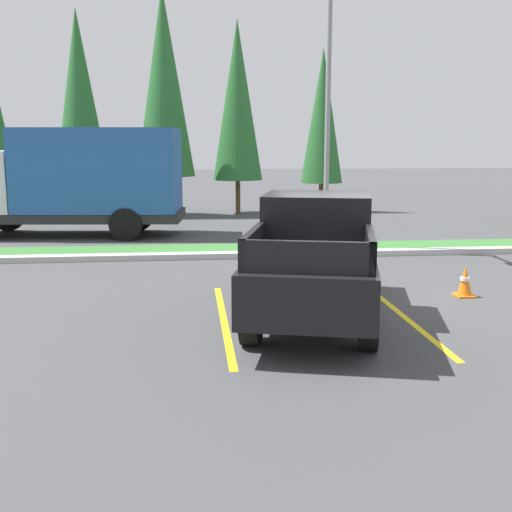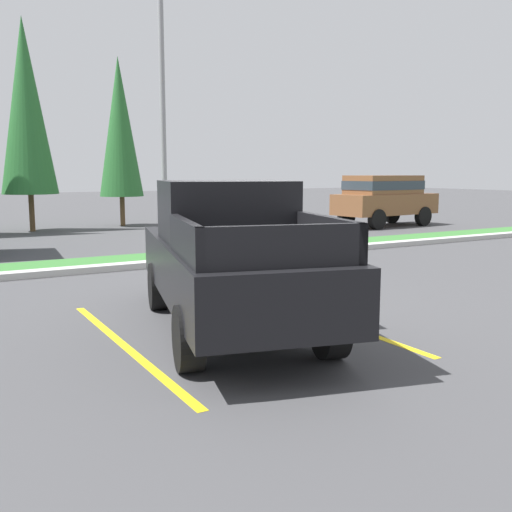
% 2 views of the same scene
% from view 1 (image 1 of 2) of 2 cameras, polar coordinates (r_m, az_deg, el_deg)
% --- Properties ---
extents(ground_plane, '(120.00, 120.00, 0.00)m').
position_cam_1_polar(ground_plane, '(11.70, 8.51, -4.44)').
color(ground_plane, '#424244').
extents(parking_line_near, '(0.12, 4.80, 0.01)m').
position_cam_1_polar(parking_line_near, '(10.59, -2.94, -5.90)').
color(parking_line_near, yellow).
rests_on(parking_line_near, ground).
extents(parking_line_far, '(0.12, 4.80, 0.01)m').
position_cam_1_polar(parking_line_far, '(11.18, 13.20, -5.28)').
color(parking_line_far, yellow).
rests_on(parking_line_far, ground).
extents(curb_strip, '(56.00, 0.40, 0.15)m').
position_cam_1_polar(curb_strip, '(16.46, 4.18, 0.20)').
color(curb_strip, '#B2B2AD').
rests_on(curb_strip, ground).
extents(grass_median, '(56.00, 1.80, 0.06)m').
position_cam_1_polar(grass_median, '(17.54, 3.54, 0.68)').
color(grass_median, '#387533').
rests_on(grass_median, ground).
extents(pickup_truck_main, '(3.14, 5.53, 2.10)m').
position_cam_1_polar(pickup_truck_main, '(10.59, 5.47, -0.16)').
color(pickup_truck_main, black).
rests_on(pickup_truck_main, ground).
extents(cargo_truck_distant, '(6.99, 3.05, 3.40)m').
position_cam_1_polar(cargo_truck_distant, '(20.80, -15.85, 6.86)').
color(cargo_truck_distant, black).
rests_on(cargo_truck_distant, ground).
extents(street_light, '(0.24, 1.49, 7.30)m').
position_cam_1_polar(street_light, '(17.16, 6.70, 14.42)').
color(street_light, gray).
rests_on(street_light, ground).
extents(cypress_tree_left_inner, '(2.13, 2.13, 8.20)m').
position_cam_1_polar(cypress_tree_left_inner, '(26.75, -15.82, 13.94)').
color(cypress_tree_left_inner, brown).
rests_on(cypress_tree_left_inner, ground).
extents(cypress_tree_center, '(2.33, 2.33, 8.98)m').
position_cam_1_polar(cypress_tree_center, '(25.91, -8.39, 15.37)').
color(cypress_tree_center, brown).
rests_on(cypress_tree_center, ground).
extents(cypress_tree_right_inner, '(2.05, 2.05, 7.88)m').
position_cam_1_polar(cypress_tree_right_inner, '(26.42, -1.70, 13.96)').
color(cypress_tree_right_inner, brown).
rests_on(cypress_tree_right_inner, ground).
extents(cypress_tree_rightmost, '(1.79, 1.79, 6.89)m').
position_cam_1_polar(cypress_tree_rightmost, '(27.44, 6.08, 12.55)').
color(cypress_tree_rightmost, brown).
rests_on(cypress_tree_rightmost, ground).
extents(traffic_cone, '(0.36, 0.36, 0.60)m').
position_cam_1_polar(traffic_cone, '(12.80, 18.50, -2.25)').
color(traffic_cone, orange).
rests_on(traffic_cone, ground).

